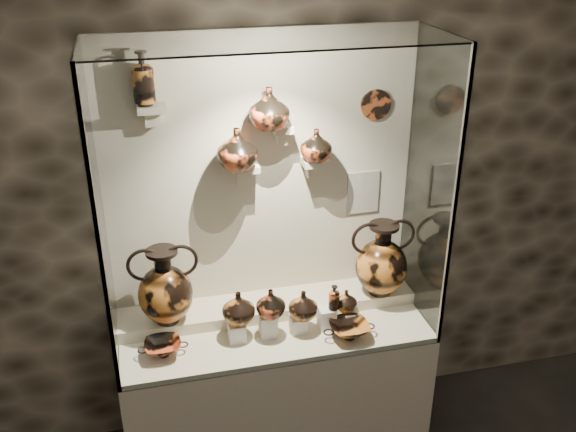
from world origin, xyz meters
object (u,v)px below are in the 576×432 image
(amphora_left, at_px, (165,286))
(kylix_right, at_px, (349,329))
(amphora_right, at_px, (382,259))
(kylix_left, at_px, (163,347))
(jug_b, at_px, (271,303))
(ovoid_vase_c, at_px, (316,145))
(jug_e, at_px, (346,300))
(ovoid_vase_b, at_px, (269,108))
(jug_c, at_px, (303,305))
(lekythos_small, at_px, (334,296))
(ovoid_vase_a, at_px, (237,149))
(lekythos_tall, at_px, (143,76))
(jug_a, at_px, (238,307))

(amphora_left, height_order, kylix_right, amphora_left)
(amphora_right, distance_m, kylix_left, 1.30)
(amphora_left, relative_size, jug_b, 2.69)
(jug_b, relative_size, ovoid_vase_c, 0.93)
(jug_e, xyz_separation_m, ovoid_vase_b, (-0.37, 0.22, 1.05))
(jug_e, distance_m, kylix_left, 1.01)
(jug_b, height_order, jug_c, jug_b)
(kylix_right, height_order, ovoid_vase_c, ovoid_vase_c)
(jug_b, distance_m, lekythos_small, 0.35)
(ovoid_vase_c, bearing_deg, ovoid_vase_b, -157.59)
(amphora_right, xyz_separation_m, ovoid_vase_c, (-0.37, 0.10, 0.68))
(jug_b, xyz_separation_m, ovoid_vase_a, (-0.11, 0.25, 0.78))
(lekythos_tall, bearing_deg, amphora_left, -89.86)
(amphora_left, bearing_deg, ovoid_vase_c, 7.61)
(ovoid_vase_b, height_order, ovoid_vase_c, ovoid_vase_b)
(jug_a, bearing_deg, amphora_right, 13.35)
(jug_a, distance_m, jug_b, 0.17)
(jug_e, distance_m, lekythos_tall, 1.60)
(jug_c, relative_size, kylix_left, 0.68)
(kylix_left, relative_size, ovoid_vase_c, 1.39)
(jug_e, bearing_deg, jug_b, -177.97)
(ovoid_vase_b, bearing_deg, jug_e, -15.47)
(jug_c, height_order, ovoid_vase_a, ovoid_vase_a)
(jug_e, distance_m, kylix_right, 0.17)
(jug_b, bearing_deg, lekythos_tall, 141.91)
(jug_e, bearing_deg, ovoid_vase_c, 114.21)
(amphora_left, bearing_deg, ovoid_vase_a, 11.00)
(lekythos_small, xyz_separation_m, lekythos_tall, (-0.89, 0.30, 1.18))
(kylix_left, height_order, lekythos_tall, lekythos_tall)
(amphora_left, distance_m, jug_b, 0.57)
(jug_e, height_order, ovoid_vase_a, ovoid_vase_a)
(kylix_right, bearing_deg, kylix_left, -177.66)
(jug_e, xyz_separation_m, ovoid_vase_c, (-0.12, 0.24, 0.83))
(kylix_right, height_order, ovoid_vase_b, ovoid_vase_b)
(jug_e, relative_size, kylix_right, 0.47)
(jug_a, xyz_separation_m, jug_c, (0.35, -0.03, -0.02))
(amphora_left, bearing_deg, amphora_right, 1.26)
(jug_c, distance_m, ovoid_vase_b, 1.06)
(jug_b, distance_m, kylix_right, 0.45)
(amphora_left, xyz_separation_m, kylix_right, (0.94, -0.29, -0.24))
(amphora_left, height_order, lekythos_small, amphora_left)
(jug_a, distance_m, jug_e, 0.60)
(amphora_right, bearing_deg, jug_c, -177.22)
(amphora_right, xyz_separation_m, lekythos_small, (-0.34, -0.18, -0.09))
(amphora_left, bearing_deg, jug_b, -17.09)
(ovoid_vase_b, xyz_separation_m, ovoid_vase_c, (0.25, 0.02, -0.22))
(jug_a, relative_size, jug_c, 1.10)
(lekythos_small, height_order, lekythos_tall, lekythos_tall)
(ovoid_vase_c, bearing_deg, lekythos_small, -63.64)
(amphora_left, height_order, jug_c, amphora_left)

